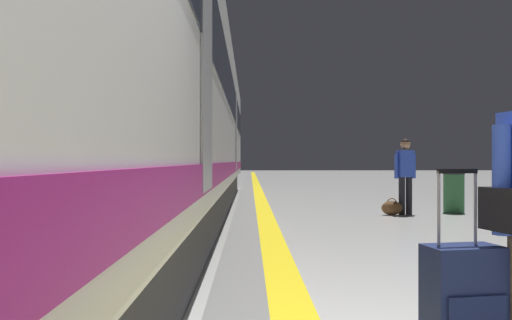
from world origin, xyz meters
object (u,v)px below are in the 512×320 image
object	(u,v)px
high_speed_train	(140,80)
passenger_near	(405,171)
rolling_suitcase_foreground	(464,310)
waste_bin	(454,192)
duffel_bag_near	(392,208)

from	to	relation	value
high_speed_train	passenger_near	distance (m)	5.86
rolling_suitcase_foreground	passenger_near	world-z (taller)	passenger_near
rolling_suitcase_foreground	waste_bin	distance (m)	9.18
rolling_suitcase_foreground	waste_bin	size ratio (longest dim) A/B	1.21
high_speed_train	duffel_bag_near	size ratio (longest dim) A/B	62.09
rolling_suitcase_foreground	duffel_bag_near	xyz separation A→B (m)	(1.92, 8.07, -0.23)
rolling_suitcase_foreground	waste_bin	xyz separation A→B (m)	(3.42, 8.52, 0.07)
duffel_bag_near	waste_bin	bearing A→B (deg)	16.67
passenger_near	high_speed_train	bearing A→B (deg)	-155.72
high_speed_train	rolling_suitcase_foreground	world-z (taller)	high_speed_train
rolling_suitcase_foreground	waste_bin	bearing A→B (deg)	68.12
passenger_near	waste_bin	size ratio (longest dim) A/B	1.78
high_speed_train	duffel_bag_near	world-z (taller)	high_speed_train
rolling_suitcase_foreground	high_speed_train	bearing A→B (deg)	116.43
high_speed_train	waste_bin	xyz separation A→B (m)	(6.33, 2.67, -2.04)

